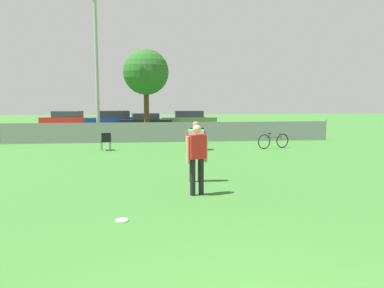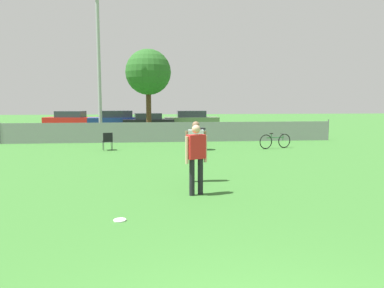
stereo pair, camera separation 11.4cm
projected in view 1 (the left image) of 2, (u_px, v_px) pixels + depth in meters
The scene contains 13 objects.
fence_backline at pixel (170, 132), 20.71m from camera, with size 18.24×0.07×1.21m.
light_pole at pixel (96, 49), 21.11m from camera, with size 0.90×0.36×8.79m.
tree_near_pole at pixel (146, 73), 23.34m from camera, with size 2.85×2.85×5.49m.
player_thrower_red at pixel (197, 154), 9.03m from camera, with size 0.55×0.36×1.72m.
player_receiver_white at pixel (196, 147), 10.51m from camera, with size 0.59×0.25×1.72m.
frisbee_disc at pixel (122, 220), 7.16m from camera, with size 0.25×0.25×0.03m.
folding_chair_sideline at pixel (106, 140), 17.20m from camera, with size 0.52×0.52×0.83m.
bicycle_sideline at pixel (273, 141), 17.99m from camera, with size 1.69×0.61×0.74m.
trash_bin at pixel (197, 139), 17.39m from camera, with size 0.64×0.64×1.04m.
parked_car_red at pixel (68, 120), 31.55m from camera, with size 4.53×2.51×1.41m.
parked_car_blue at pixel (115, 120), 30.05m from camera, with size 4.72×2.17×1.49m.
parked_car_dark at pixel (145, 122), 29.38m from camera, with size 4.08×2.23×1.32m.
parked_car_olive at pixel (189, 120), 31.47m from camera, with size 4.53×1.84×1.45m.
Camera 1 is at (-1.15, -2.65, 2.30)m, focal length 35.00 mm.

